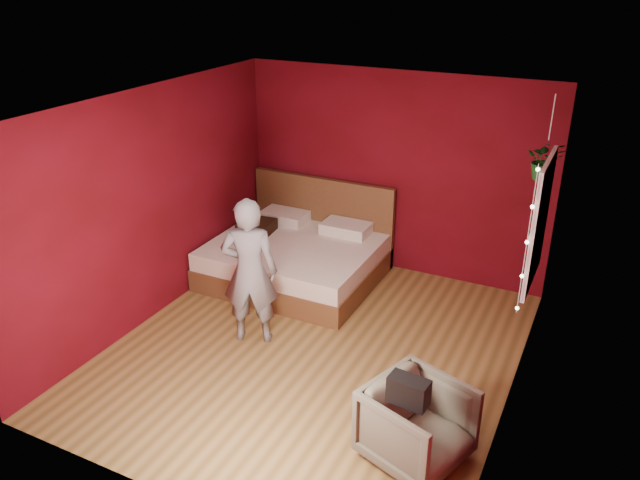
% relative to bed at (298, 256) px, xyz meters
% --- Properties ---
extents(floor, '(4.50, 4.50, 0.00)m').
position_rel_bed_xyz_m(floor, '(0.95, -1.43, -0.29)').
color(floor, olive).
rests_on(floor, ground).
extents(room_walls, '(4.04, 4.54, 2.62)m').
position_rel_bed_xyz_m(room_walls, '(0.95, -1.43, 1.39)').
color(room_walls, maroon).
rests_on(room_walls, ground).
extents(window, '(0.05, 0.97, 1.27)m').
position_rel_bed_xyz_m(window, '(2.92, -0.53, 1.21)').
color(window, white).
rests_on(window, room_walls).
extents(fairy_lights, '(0.04, 0.04, 1.45)m').
position_rel_bed_xyz_m(fairy_lights, '(2.89, -1.05, 1.21)').
color(fairy_lights, silver).
rests_on(fairy_lights, room_walls).
extents(bed, '(2.05, 1.74, 1.13)m').
position_rel_bed_xyz_m(bed, '(0.00, 0.00, 0.00)').
color(bed, brown).
rests_on(bed, ground).
extents(person, '(0.70, 0.58, 1.63)m').
position_rel_bed_xyz_m(person, '(0.25, -1.51, 0.52)').
color(person, slate).
rests_on(person, ground).
extents(armchair, '(0.97, 0.95, 0.70)m').
position_rel_bed_xyz_m(armchair, '(2.41, -2.45, 0.05)').
color(armchair, '#5E5E4A').
rests_on(armchair, ground).
extents(handbag, '(0.33, 0.19, 0.22)m').
position_rel_bed_xyz_m(handbag, '(2.37, -2.64, 0.51)').
color(handbag, black).
rests_on(handbag, armchair).
extents(throw_pillow, '(0.46, 0.46, 0.15)m').
position_rel_bed_xyz_m(throw_pillow, '(-0.61, 0.00, 0.29)').
color(throw_pillow, '#322010').
rests_on(throw_pillow, bed).
extents(hanging_plant, '(0.44, 0.40, 0.88)m').
position_rel_bed_xyz_m(hanging_plant, '(2.82, 0.10, 1.64)').
color(hanging_plant, silver).
rests_on(hanging_plant, room_walls).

